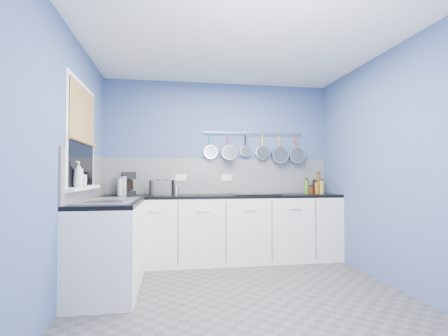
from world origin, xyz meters
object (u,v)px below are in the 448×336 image
object	(u,v)px
canister	(176,190)
hob	(254,194)
toaster	(162,188)
soap_bottle_a	(78,174)
soap_bottle_b	(82,178)
coffee_maker	(128,183)
paper_towel	(122,186)

from	to	relation	value
canister	hob	size ratio (longest dim) A/B	0.20
toaster	canister	distance (m)	0.19
soap_bottle_a	toaster	distance (m)	1.42
soap_bottle_a	canister	bearing A→B (deg)	53.70
canister	toaster	bearing A→B (deg)	-172.67
hob	soap_bottle_b	bearing A→B (deg)	-151.07
soap_bottle_a	toaster	xyz separation A→B (m)	(0.73, 1.21, -0.17)
soap_bottle_a	toaster	size ratio (longest dim) A/B	0.78
coffee_maker	canister	xyz separation A→B (m)	(0.63, -0.06, -0.09)
paper_towel	canister	world-z (taller)	paper_towel
coffee_maker	toaster	bearing A→B (deg)	-29.75
soap_bottle_a	soap_bottle_b	bearing A→B (deg)	90.00
toaster	canister	world-z (taller)	toaster
canister	hob	world-z (taller)	canister
paper_towel	hob	bearing A→B (deg)	0.09
soap_bottle_a	paper_towel	bearing A→B (deg)	80.04
soap_bottle_a	coffee_maker	xyz separation A→B (m)	(0.28, 1.30, -0.12)
soap_bottle_a	soap_bottle_b	distance (m)	0.12
canister	hob	xyz separation A→B (m)	(1.07, -0.03, -0.06)
soap_bottle_b	toaster	xyz separation A→B (m)	(0.73, 1.10, -0.14)
soap_bottle_b	coffee_maker	bearing A→B (deg)	76.77
soap_bottle_b	toaster	size ratio (longest dim) A/B	0.56
paper_towel	coffee_maker	world-z (taller)	coffee_maker
hob	canister	bearing A→B (deg)	178.43
soap_bottle_b	canister	world-z (taller)	soap_bottle_b
coffee_maker	toaster	size ratio (longest dim) A/B	1.00
soap_bottle_a	paper_towel	world-z (taller)	soap_bottle_a
canister	hob	bearing A→B (deg)	-1.57
soap_bottle_b	canister	bearing A→B (deg)	51.01
paper_towel	soap_bottle_b	bearing A→B (deg)	-100.98
paper_towel	canister	distance (m)	0.70
soap_bottle_a	coffee_maker	distance (m)	1.33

